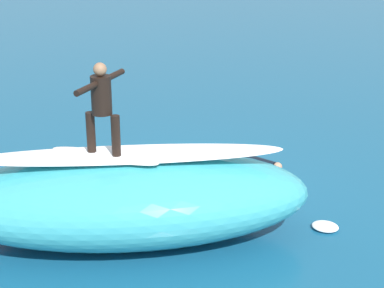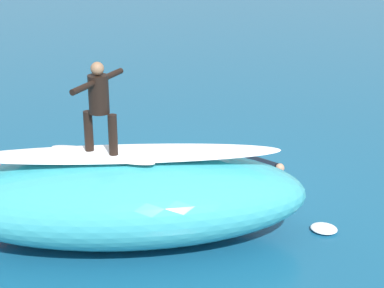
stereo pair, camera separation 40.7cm
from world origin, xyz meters
TOP-DOWN VIEW (x-y plane):
  - ground_plane at (0.00, 0.00)m, footprint 120.00×120.00m
  - wave_crest at (0.53, 2.30)m, footprint 6.98×4.27m
  - wave_foam_lip at (0.53, 2.30)m, footprint 5.58×2.35m
  - surfboard_riding at (0.91, 2.40)m, footprint 2.13×0.90m
  - surfer_riding at (0.91, 2.40)m, footprint 0.63×1.52m
  - surfboard_paddling at (-1.58, -1.16)m, footprint 2.02×1.50m
  - surfer_paddling at (-1.47, -1.23)m, footprint 1.51×1.00m
  - foam_patch_near at (-2.99, 1.35)m, footprint 0.65×0.62m
  - foam_patch_mid at (0.69, -1.67)m, footprint 0.72×0.70m
  - foam_patch_far at (0.40, 2.24)m, footprint 0.71×0.83m

SIDE VIEW (x-z plane):
  - ground_plane at x=0.00m, z-range 0.00..0.00m
  - surfboard_paddling at x=-1.58m, z-range 0.00..0.07m
  - foam_patch_mid at x=0.69m, z-range 0.00..0.10m
  - foam_patch_near at x=-2.99m, z-range 0.00..0.11m
  - foam_patch_far at x=0.40m, z-range 0.00..0.15m
  - surfer_paddling at x=-1.47m, z-range 0.05..0.35m
  - wave_crest at x=0.53m, z-range 0.00..1.60m
  - surfboard_riding at x=0.91m, z-range 1.60..1.67m
  - wave_foam_lip at x=0.53m, z-range 1.60..1.68m
  - surfer_riding at x=0.91m, z-range 1.80..3.41m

